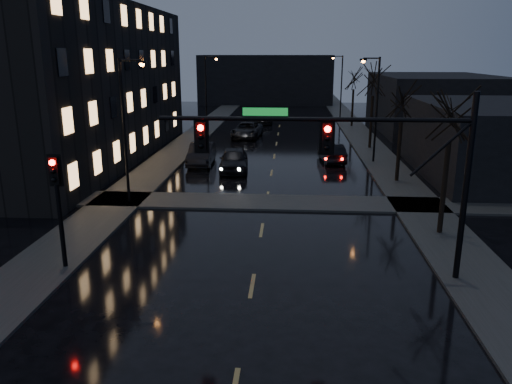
% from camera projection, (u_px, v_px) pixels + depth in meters
% --- Properties ---
extents(sidewalk_left, '(3.00, 140.00, 0.12)m').
position_uv_depth(sidewalk_left, '(181.00, 148.00, 44.82)').
color(sidewalk_left, '#2D2D2B').
rests_on(sidewalk_left, ground).
extents(sidewalk_right, '(3.00, 140.00, 0.12)m').
position_uv_depth(sidewalk_right, '(372.00, 150.00, 43.69)').
color(sidewalk_right, '#2D2D2B').
rests_on(sidewalk_right, ground).
extents(sidewalk_cross, '(40.00, 3.00, 0.12)m').
position_uv_depth(sidewalk_cross, '(266.00, 202.00, 28.40)').
color(sidewalk_cross, '#2D2D2B').
rests_on(sidewalk_cross, ground).
extents(apartment_block, '(12.00, 30.00, 12.00)m').
position_uv_depth(apartment_block, '(63.00, 83.00, 38.96)').
color(apartment_block, black).
rests_on(apartment_block, ground).
extents(commercial_right_near, '(10.00, 14.00, 5.00)m').
position_uv_depth(commercial_right_near, '(499.00, 141.00, 33.92)').
color(commercial_right_near, black).
rests_on(commercial_right_near, ground).
extents(commercial_right_far, '(12.00, 18.00, 6.00)m').
position_uv_depth(commercial_right_far, '(434.00, 103.00, 54.83)').
color(commercial_right_far, black).
rests_on(commercial_right_far, ground).
extents(far_block, '(22.00, 10.00, 8.00)m').
position_uv_depth(far_block, '(266.00, 79.00, 84.73)').
color(far_block, black).
rests_on(far_block, ground).
extents(signal_mast, '(11.11, 0.41, 7.00)m').
position_uv_depth(signal_mast, '(362.00, 152.00, 17.72)').
color(signal_mast, black).
rests_on(signal_mast, ground).
extents(signal_pole_left, '(0.35, 0.41, 4.53)m').
position_uv_depth(signal_pole_left, '(58.00, 196.00, 18.97)').
color(signal_pole_left, black).
rests_on(signal_pole_left, ground).
extents(tree_near, '(3.52, 3.52, 8.08)m').
position_uv_depth(tree_near, '(453.00, 101.00, 21.86)').
color(tree_near, black).
rests_on(tree_near, ground).
extents(tree_mid_a, '(3.30, 3.30, 7.58)m').
position_uv_depth(tree_mid_a, '(403.00, 93.00, 31.58)').
color(tree_mid_a, black).
rests_on(tree_mid_a, ground).
extents(tree_mid_b, '(3.74, 3.74, 8.59)m').
position_uv_depth(tree_mid_b, '(374.00, 73.00, 42.90)').
color(tree_mid_b, black).
rests_on(tree_mid_b, ground).
extents(tree_far, '(3.43, 3.43, 7.88)m').
position_uv_depth(tree_far, '(354.00, 73.00, 56.50)').
color(tree_far, black).
rests_on(tree_far, ground).
extents(streetlight_l_near, '(1.53, 0.28, 8.00)m').
position_uv_depth(streetlight_l_near, '(127.00, 119.00, 27.16)').
color(streetlight_l_near, black).
rests_on(streetlight_l_near, ground).
extents(streetlight_l_far, '(1.53, 0.28, 8.00)m').
position_uv_depth(streetlight_l_far, '(208.00, 87.00, 53.11)').
color(streetlight_l_far, black).
rests_on(streetlight_l_far, ground).
extents(streetlight_r_mid, '(1.53, 0.28, 8.00)m').
position_uv_depth(streetlight_r_mid, '(374.00, 101.00, 37.68)').
color(streetlight_r_mid, black).
rests_on(streetlight_r_mid, ground).
extents(streetlight_r_far, '(1.53, 0.28, 8.00)m').
position_uv_depth(streetlight_r_far, '(340.00, 81.00, 64.59)').
color(streetlight_r_far, black).
rests_on(streetlight_r_far, ground).
extents(oncoming_car_a, '(2.32, 5.04, 1.67)m').
position_uv_depth(oncoming_car_a, '(234.00, 160.00, 36.00)').
color(oncoming_car_a, black).
rests_on(oncoming_car_a, ground).
extents(oncoming_car_b, '(1.90, 5.01, 1.63)m').
position_uv_depth(oncoming_car_b, '(201.00, 154.00, 38.16)').
color(oncoming_car_b, black).
rests_on(oncoming_car_b, ground).
extents(oncoming_car_c, '(3.14, 5.86, 1.56)m').
position_uv_depth(oncoming_car_c, '(247.00, 130.00, 50.34)').
color(oncoming_car_c, black).
rests_on(oncoming_car_c, ground).
extents(oncoming_car_d, '(2.55, 5.48, 1.55)m').
position_uv_depth(oncoming_car_d, '(263.00, 117.00, 60.87)').
color(oncoming_car_d, black).
rests_on(oncoming_car_d, ground).
extents(lead_car, '(2.06, 4.61, 1.47)m').
position_uv_depth(lead_car, '(332.00, 153.00, 39.02)').
color(lead_car, black).
rests_on(lead_car, ground).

